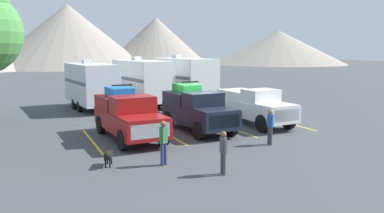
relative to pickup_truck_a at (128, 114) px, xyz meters
The scene contains 16 objects.
ground_plane 4.20m from the pickup_truck_a, ahead, with size 240.00×240.00×0.00m, color #3F4244.
pickup_truck_a is the anchor object (origin of this frame).
pickup_truck_b 3.89m from the pickup_truck_a, ahead, with size 2.37×5.40×2.65m.
pickup_truck_c 7.73m from the pickup_truck_a, ahead, with size 2.33×5.63×2.14m.
lot_stripe_a 2.15m from the pickup_truck_a, behind, with size 0.12×5.50×0.01m, color gold.
lot_stripe_b 2.41m from the pickup_truck_a, ahead, with size 0.12×5.50×0.01m, color gold.
lot_stripe_c 6.06m from the pickup_truck_a, ahead, with size 0.12×5.50×0.01m, color gold.
lot_stripe_d 9.87m from the pickup_truck_a, ahead, with size 0.12×5.50×0.01m, color gold.
camper_trailer_a 10.23m from the pickup_truck_a, 90.08° to the left, with size 3.07×7.53×3.66m.
camper_trailer_b 11.17m from the pickup_truck_a, 69.40° to the left, with size 3.16×7.95×3.85m.
camper_trailer_c 12.95m from the pickup_truck_a, 54.64° to the left, with size 3.29×8.24×3.98m.
person_a 7.13m from the pickup_truck_a, 77.13° to the right, with size 0.21×0.35×1.56m.
person_b 5.03m from the pickup_truck_a, 89.37° to the right, with size 0.35×0.29×1.72m.
person_c 6.96m from the pickup_truck_a, 35.73° to the right, with size 0.23×0.37×1.67m.
dog 4.80m from the pickup_truck_a, 114.04° to the right, with size 0.48×0.90×0.63m.
mountain_ridge 80.54m from the pickup_truck_a, 79.62° to the left, with size 164.03×42.65×15.32m.
Camera 1 is at (-8.82, -18.66, 4.39)m, focal length 35.86 mm.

